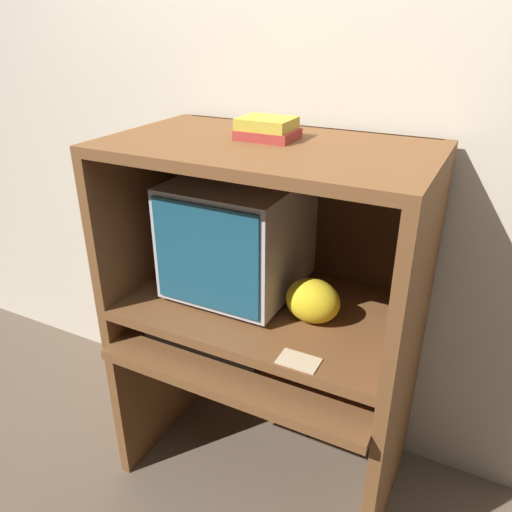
% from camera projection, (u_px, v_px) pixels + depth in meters
% --- Properties ---
extents(wall_back, '(6.00, 0.06, 2.60)m').
position_uv_depth(wall_back, '(311.00, 143.00, 1.88)').
color(wall_back, beige).
rests_on(wall_back, ground_plane).
extents(desk_base, '(1.04, 0.66, 0.66)m').
position_uv_depth(desk_base, '(261.00, 389.00, 1.92)').
color(desk_base, brown).
rests_on(desk_base, ground_plane).
extents(desk_monitor_shelf, '(1.04, 0.62, 0.14)m').
position_uv_depth(desk_monitor_shelf, '(266.00, 310.00, 1.81)').
color(desk_monitor_shelf, brown).
rests_on(desk_monitor_shelf, desk_base).
extents(hutch_upper, '(1.04, 0.62, 0.58)m').
position_uv_depth(hutch_upper, '(272.00, 197.00, 1.66)').
color(hutch_upper, brown).
rests_on(hutch_upper, desk_monitor_shelf).
extents(crt_monitor, '(0.43, 0.46, 0.42)m').
position_uv_depth(crt_monitor, '(239.00, 235.00, 1.81)').
color(crt_monitor, '#B2B2B7').
rests_on(crt_monitor, desk_monitor_shelf).
extents(keyboard, '(0.45, 0.15, 0.03)m').
position_uv_depth(keyboard, '(208.00, 340.00, 1.81)').
color(keyboard, black).
rests_on(keyboard, desk_base).
extents(mouse, '(0.07, 0.05, 0.03)m').
position_uv_depth(mouse, '(286.00, 360.00, 1.70)').
color(mouse, '#B7B7B7').
rests_on(mouse, desk_base).
extents(snack_bag, '(0.19, 0.14, 0.15)m').
position_uv_depth(snack_bag, '(313.00, 301.00, 1.67)').
color(snack_bag, gold).
rests_on(snack_bag, desk_monitor_shelf).
extents(book_stack, '(0.18, 0.14, 0.07)m').
position_uv_depth(book_stack, '(267.00, 129.00, 1.58)').
color(book_stack, maroon).
rests_on(book_stack, hutch_upper).
extents(paper_card, '(0.12, 0.08, 0.00)m').
position_uv_depth(paper_card, '(299.00, 361.00, 1.49)').
color(paper_card, '#CCB28C').
rests_on(paper_card, desk_monitor_shelf).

